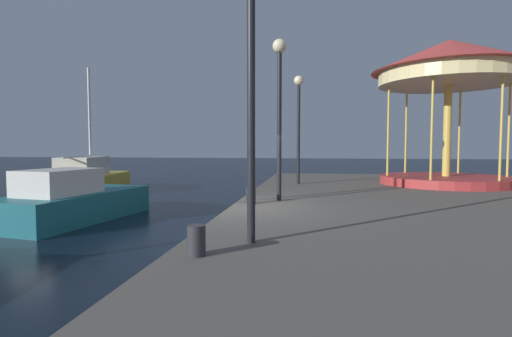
{
  "coord_description": "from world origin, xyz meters",
  "views": [
    {
      "loc": [
        1.95,
        -8.91,
        2.22
      ],
      "look_at": [
        -0.15,
        4.93,
        1.4
      ],
      "focal_mm": 27.18,
      "sensor_mm": 36.0,
      "label": 1
    }
  ],
  "objects": [
    {
      "name": "lamp_post_mid_promenade",
      "position": [
        1.04,
        1.11,
        3.65
      ],
      "size": [
        0.36,
        0.36,
        4.15
      ],
      "color": "black",
      "rests_on": "quay_dock"
    },
    {
      "name": "lamp_post_far_end",
      "position": [
        1.35,
        5.56,
        3.56
      ],
      "size": [
        0.36,
        0.36,
        4.0
      ],
      "color": "black",
      "rests_on": "quay_dock"
    },
    {
      "name": "bollard_south",
      "position": [
        0.44,
        -4.14,
        1.0
      ],
      "size": [
        0.24,
        0.24,
        0.4
      ],
      "primitive_type": "cylinder",
      "color": "#2D2D33",
      "rests_on": "quay_dock"
    },
    {
      "name": "bollard_center",
      "position": [
        0.4,
        0.43,
        1.0
      ],
      "size": [
        0.24,
        0.24,
        0.4
      ],
      "primitive_type": "cylinder",
      "color": "#2D2D33",
      "rests_on": "quay_dock"
    },
    {
      "name": "motorboat_teal",
      "position": [
        -5.14,
        1.51,
        0.59
      ],
      "size": [
        2.74,
        4.93,
        1.56
      ],
      "color": "#19606B",
      "rests_on": "ground"
    },
    {
      "name": "sailboat_yellow",
      "position": [
        -8.7,
        7.93,
        0.64
      ],
      "size": [
        3.21,
        6.67,
        5.94
      ],
      "color": "gold",
      "rests_on": "ground"
    },
    {
      "name": "ground_plane",
      "position": [
        0.0,
        0.0,
        0.0
      ],
      "size": [
        120.0,
        120.0,
        0.0
      ],
      "primitive_type": "plane",
      "color": "black"
    },
    {
      "name": "carousel",
      "position": [
        6.76,
        6.27,
        4.74
      ],
      "size": [
        5.47,
        5.47,
        5.27
      ],
      "color": "#B23333",
      "rests_on": "quay_dock"
    },
    {
      "name": "lamp_post_near_edge",
      "position": [
        1.03,
        -3.34,
        3.99
      ],
      "size": [
        0.36,
        0.36,
        4.72
      ],
      "color": "black",
      "rests_on": "quay_dock"
    }
  ]
}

